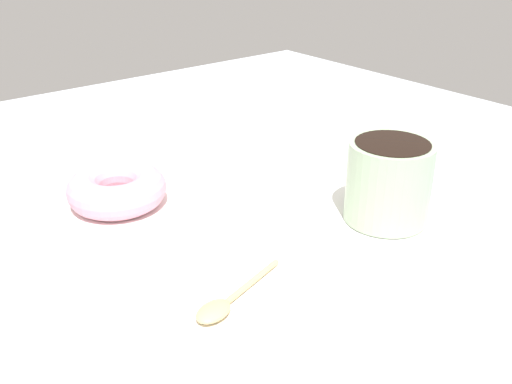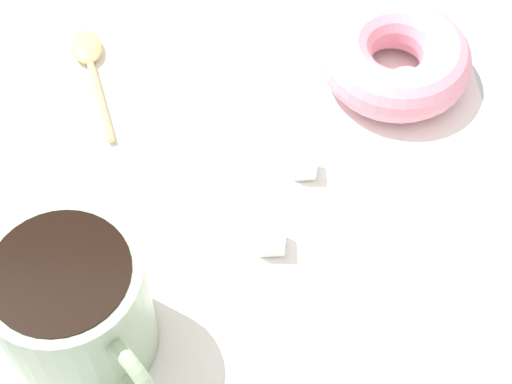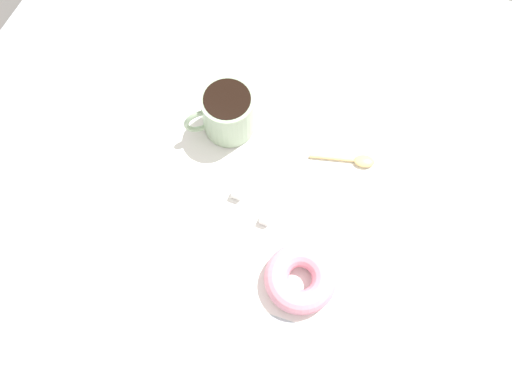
{
  "view_description": "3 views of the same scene",
  "coord_description": "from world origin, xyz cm",
  "px_view_note": "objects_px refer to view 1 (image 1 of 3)",
  "views": [
    {
      "loc": [
        35.69,
        46.72,
        30.54
      ],
      "look_at": [
        -0.48,
        1.69,
        2.3
      ],
      "focal_mm": 40.0,
      "sensor_mm": 36.0,
      "label": 1
    },
    {
      "loc": [
        -32.3,
        2.34,
        49.7
      ],
      "look_at": [
        -0.48,
        1.69,
        2.3
      ],
      "focal_mm": 60.0,
      "sensor_mm": 36.0,
      "label": 2
    },
    {
      "loc": [
        10.89,
        -26.1,
        79.24
      ],
      "look_at": [
        -0.48,
        1.69,
        2.3
      ],
      "focal_mm": 35.0,
      "sensor_mm": 36.0,
      "label": 3
    }
  ],
  "objects_px": {
    "coffee_cup": "(389,180)",
    "sugar_cube": "(217,198)",
    "spoon": "(224,303)",
    "sugar_cube_extra": "(271,191)",
    "donut": "(117,189)"
  },
  "relations": [
    {
      "from": "coffee_cup",
      "to": "spoon",
      "type": "distance_m",
      "value": 0.24
    },
    {
      "from": "coffee_cup",
      "to": "sugar_cube",
      "type": "bearing_deg",
      "value": -48.08
    },
    {
      "from": "spoon",
      "to": "sugar_cube_extra",
      "type": "bearing_deg",
      "value": -140.85
    },
    {
      "from": "spoon",
      "to": "sugar_cube_extra",
      "type": "relative_size",
      "value": 6.56
    },
    {
      "from": "coffee_cup",
      "to": "sugar_cube_extra",
      "type": "xyz_separation_m",
      "value": [
        0.07,
        -0.12,
        -0.04
      ]
    },
    {
      "from": "donut",
      "to": "sugar_cube_extra",
      "type": "distance_m",
      "value": 0.18
    },
    {
      "from": "sugar_cube",
      "to": "spoon",
      "type": "bearing_deg",
      "value": 56.5
    },
    {
      "from": "coffee_cup",
      "to": "donut",
      "type": "xyz_separation_m",
      "value": [
        0.22,
        -0.21,
        -0.03
      ]
    },
    {
      "from": "donut",
      "to": "sugar_cube",
      "type": "xyz_separation_m",
      "value": [
        -0.09,
        0.07,
        -0.01
      ]
    },
    {
      "from": "coffee_cup",
      "to": "donut",
      "type": "distance_m",
      "value": 0.3
    },
    {
      "from": "coffee_cup",
      "to": "donut",
      "type": "relative_size",
      "value": 0.96
    },
    {
      "from": "coffee_cup",
      "to": "sugar_cube",
      "type": "relative_size",
      "value": 6.91
    },
    {
      "from": "coffee_cup",
      "to": "spoon",
      "type": "xyz_separation_m",
      "value": [
        0.23,
        0.02,
        -0.04
      ]
    },
    {
      "from": "coffee_cup",
      "to": "sugar_cube_extra",
      "type": "bearing_deg",
      "value": -60.12
    },
    {
      "from": "donut",
      "to": "sugar_cube",
      "type": "bearing_deg",
      "value": 140.52
    }
  ]
}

